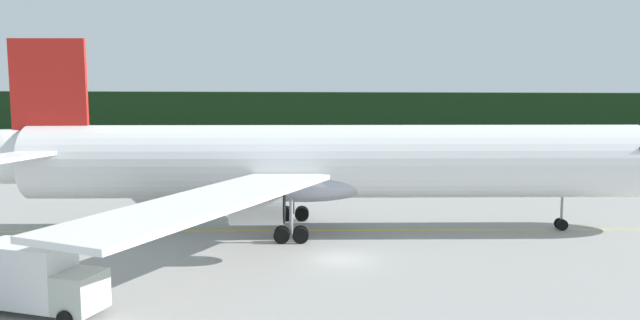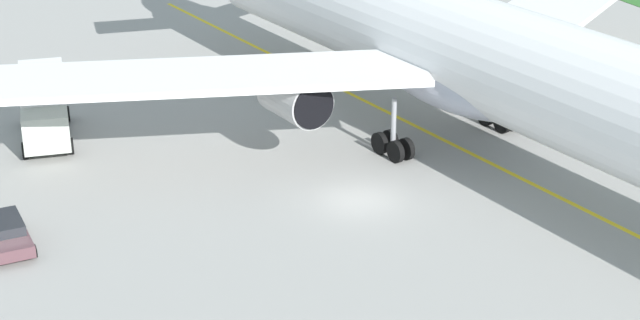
# 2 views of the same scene
# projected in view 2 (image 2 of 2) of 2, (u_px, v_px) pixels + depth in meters

# --- Properties ---
(ground) EXTENTS (320.00, 320.00, 0.00)m
(ground) POSITION_uv_depth(u_px,v_px,m) (359.00, 199.00, 50.10)
(ground) COLOR #979692
(taxiway_centerline_main) EXTENTS (76.07, 12.09, 0.01)m
(taxiway_centerline_main) POSITION_uv_depth(u_px,v_px,m) (489.00, 162.00, 54.23)
(taxiway_centerline_main) COLOR yellow
(taxiway_centerline_main) RESTS_ON ground
(airliner) EXTENTS (58.84, 48.15, 15.19)m
(airliner) POSITION_uv_depth(u_px,v_px,m) (489.00, 60.00, 52.44)
(airliner) COLOR white
(airliner) RESTS_ON ground
(catering_truck) EXTENTS (6.94, 3.61, 3.82)m
(catering_truck) POSITION_uv_depth(u_px,v_px,m) (44.00, 106.00, 56.58)
(catering_truck) COLOR #B1B9AE
(catering_truck) RESTS_ON ground
(staff_car) EXTENTS (4.25, 2.08, 1.30)m
(staff_car) POSITION_uv_depth(u_px,v_px,m) (5.00, 233.00, 45.41)
(staff_car) COLOR brown
(staff_car) RESTS_ON ground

